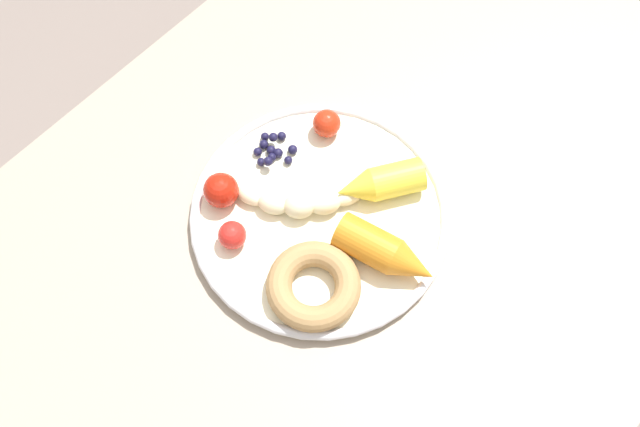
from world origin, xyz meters
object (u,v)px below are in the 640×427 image
object	(u,v)px
dining_table	(348,256)
tomato_near	(221,190)
blueberry_pile	(273,150)
tomato_far	(232,235)
carrot_orange	(386,253)
tomato_mid	(327,123)
plate	(320,215)
donut	(314,286)
carrot_yellow	(380,183)
banana	(299,203)

from	to	relation	value
dining_table	tomato_near	world-z (taller)	tomato_near
dining_table	blueberry_pile	xyz separation A→B (m)	(0.01, 0.13, 0.11)
tomato_near	tomato_far	xyz separation A→B (m)	(-0.03, -0.05, -0.00)
carrot_orange	tomato_mid	bearing A→B (deg)	61.98
plate	donut	bearing A→B (deg)	-142.88
carrot_yellow	tomato_far	bearing A→B (deg)	152.29
plate	banana	xyz separation A→B (m)	(-0.01, 0.02, 0.02)
donut	tomato_mid	distance (m)	0.21
plate	carrot_yellow	distance (m)	0.08
carrot_orange	carrot_yellow	distance (m)	0.09
banana	carrot_yellow	xyz separation A→B (m)	(0.08, -0.06, 0.01)
plate	tomato_mid	distance (m)	0.12
blueberry_pile	tomato_far	distance (m)	0.13
banana	tomato_mid	xyz separation A→B (m)	(0.10, 0.05, 0.00)
plate	tomato_far	xyz separation A→B (m)	(-0.09, 0.05, 0.02)
dining_table	tomato_far	bearing A→B (deg)	141.86
donut	blueberry_pile	xyz separation A→B (m)	(0.10, 0.16, -0.01)
dining_table	banana	bearing A→B (deg)	114.66
tomato_near	banana	bearing A→B (deg)	-56.07
tomato_mid	plate	bearing A→B (deg)	-142.73
tomato_far	dining_table	bearing A→B (deg)	-38.14
donut	tomato_far	world-z (taller)	tomato_far
dining_table	tomato_far	xyz separation A→B (m)	(-0.11, 0.09, 0.12)
carrot_yellow	tomato_near	distance (m)	0.19
dining_table	tomato_mid	distance (m)	0.18
dining_table	carrot_yellow	distance (m)	0.14
plate	carrot_orange	bearing A→B (deg)	-87.40
banana	tomato_far	bearing A→B (deg)	161.19
tomato_far	carrot_yellow	bearing A→B (deg)	-27.71
carrot_orange	tomato_mid	size ratio (longest dim) A/B	3.57
dining_table	tomato_mid	bearing A→B (deg)	54.10
banana	carrot_orange	bearing A→B (deg)	-83.14
dining_table	tomato_near	size ratio (longest dim) A/B	25.38
tomato_mid	tomato_far	distance (m)	0.18
banana	tomato_near	xyz separation A→B (m)	(-0.05, 0.08, 0.01)
tomato_mid	tomato_near	bearing A→B (deg)	168.76
banana	blueberry_pile	size ratio (longest dim) A/B	2.26
carrot_orange	donut	distance (m)	0.09
tomato_near	carrot_yellow	bearing A→B (deg)	-45.66
tomato_mid	tomato_far	bearing A→B (deg)	-174.47
banana	blueberry_pile	distance (m)	0.08
tomato_near	carrot_orange	bearing A→B (deg)	-71.35
plate	blueberry_pile	size ratio (longest dim) A/B	5.61
tomato_near	tomato_mid	size ratio (longest dim) A/B	1.21
plate	donut	world-z (taller)	donut
plate	carrot_yellow	world-z (taller)	carrot_yellow
blueberry_pile	carrot_orange	bearing A→B (deg)	-96.00
tomato_mid	blueberry_pile	bearing A→B (deg)	156.89
plate	dining_table	bearing A→B (deg)	-64.07
dining_table	carrot_yellow	world-z (taller)	carrot_yellow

